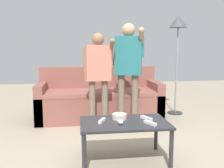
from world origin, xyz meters
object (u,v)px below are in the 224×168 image
(floor_lamp, at_px, (178,30))
(player_center, at_px, (98,70))
(snack_bowl, at_px, (119,116))
(game_remote_wand_near, at_px, (102,121))
(coffee_table, at_px, (124,127))
(game_remote_wand_spare, at_px, (150,123))
(player_right, at_px, (128,63))
(couch, at_px, (99,100))
(game_remote_nunchuk, at_px, (120,122))
(game_remote_wand_far, at_px, (146,118))

(floor_lamp, xyz_separation_m, player_center, (-1.51, -0.77, -0.65))
(snack_bowl, height_order, game_remote_wand_near, snack_bowl)
(floor_lamp, height_order, game_remote_wand_near, floor_lamp)
(coffee_table, relative_size, game_remote_wand_spare, 5.93)
(game_remote_wand_spare, bearing_deg, player_right, 89.56)
(couch, distance_m, coffee_table, 1.75)
(coffee_table, height_order, player_center, player_center)
(coffee_table, relative_size, player_center, 0.65)
(coffee_table, height_order, player_right, player_right)
(couch, bearing_deg, player_right, -58.58)
(game_remote_wand_near, bearing_deg, snack_bowl, 23.06)
(floor_lamp, xyz_separation_m, game_remote_wand_spare, (-1.07, -1.98, -1.10))
(game_remote_nunchuk, bearing_deg, game_remote_wand_far, 22.38)
(couch, bearing_deg, floor_lamp, 4.02)
(couch, height_order, game_remote_nunchuk, couch)
(game_remote_nunchuk, height_order, player_right, player_right)
(player_right, xyz_separation_m, game_remote_wand_near, (-0.50, -1.09, -0.54))
(player_center, bearing_deg, couch, 84.39)
(couch, bearing_deg, game_remote_nunchuk, -87.67)
(coffee_table, height_order, game_remote_wand_spare, game_remote_wand_spare)
(player_center, bearing_deg, floor_lamp, 27.00)
(game_remote_wand_far, bearing_deg, player_right, 90.00)
(floor_lamp, relative_size, player_right, 1.14)
(floor_lamp, height_order, player_right, floor_lamp)
(player_center, height_order, game_remote_wand_near, player_center)
(floor_lamp, relative_size, game_remote_wand_spare, 11.40)
(couch, xyz_separation_m, floor_lamp, (1.45, 0.10, 1.24))
(couch, distance_m, game_remote_wand_near, 1.73)
(game_remote_wand_spare, bearing_deg, floor_lamp, 61.63)
(coffee_table, height_order, game_remote_wand_near, game_remote_wand_near)
(snack_bowl, distance_m, game_remote_nunchuk, 0.19)
(floor_lamp, bearing_deg, player_right, -145.14)
(couch, xyz_separation_m, game_remote_wand_near, (-0.11, -1.72, 0.14))
(player_center, height_order, game_remote_wand_spare, player_center)
(game_remote_nunchuk, bearing_deg, floor_lamp, 54.49)
(floor_lamp, bearing_deg, player_center, -153.00)
(player_right, bearing_deg, game_remote_wand_near, -114.66)
(game_remote_wand_far, xyz_separation_m, game_remote_wand_spare, (-0.01, -0.18, 0.00))
(game_remote_wand_near, xyz_separation_m, game_remote_wand_spare, (0.49, -0.15, -0.00))
(snack_bowl, relative_size, player_center, 0.11)
(player_center, height_order, player_right, player_right)
(couch, xyz_separation_m, game_remote_nunchuk, (0.07, -1.82, 0.15))
(coffee_table, xyz_separation_m, player_right, (0.26, 1.11, 0.61))
(player_center, relative_size, game_remote_wand_near, 9.56)
(couch, bearing_deg, snack_bowl, -86.74)
(snack_bowl, height_order, player_right, player_right)
(couch, distance_m, snack_bowl, 1.65)
(coffee_table, distance_m, game_remote_nunchuk, 0.12)
(player_center, bearing_deg, snack_bowl, -80.68)
(floor_lamp, height_order, game_remote_wand_spare, floor_lamp)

